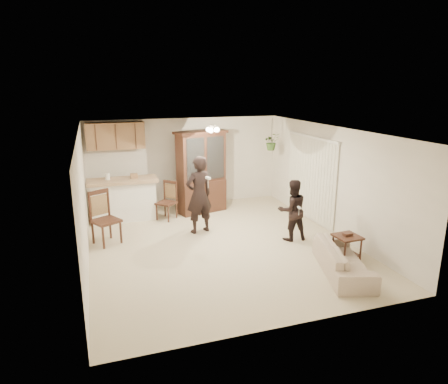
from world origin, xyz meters
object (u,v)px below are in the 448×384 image
object	(u,v)px
sofa	(344,254)
chair_hutch_right	(193,198)
child	(292,211)
china_hutch	(201,173)
side_table	(347,248)
chair_bar	(107,229)
chair_hutch_left	(167,209)
adult	(199,196)

from	to	relation	value
sofa	chair_hutch_right	xyz separation A→B (m)	(-1.66, 4.86, -0.10)
sofa	child	bearing A→B (deg)	22.11
china_hutch	side_table	bearing A→B (deg)	-79.89
chair_bar	chair_hutch_left	world-z (taller)	chair_bar
adult	chair_hutch_right	world-z (taller)	adult
adult	chair_hutch_right	distance (m)	2.08
adult	china_hutch	distance (m)	1.61
chair_hutch_right	sofa	bearing A→B (deg)	84.04
sofa	adult	xyz separation A→B (m)	(-2.00, 2.91, 0.53)
adult	chair_hutch_left	bearing A→B (deg)	-78.11
china_hutch	chair_hutch_left	size ratio (longest dim) A/B	2.23
side_table	chair_hutch_left	world-z (taller)	chair_hutch_left
child	chair_hutch_left	bearing A→B (deg)	-41.33
sofa	chair_hutch_left	world-z (taller)	chair_hutch_left
chair_hutch_left	chair_bar	bearing A→B (deg)	-95.87
sofa	child	size ratio (longest dim) A/B	1.39
child	chair_bar	bearing A→B (deg)	-13.12
adult	china_hutch	size ratio (longest dim) A/B	0.81
sofa	chair_hutch_right	size ratio (longest dim) A/B	1.97
side_table	chair_hutch_left	size ratio (longest dim) A/B	0.58
chair_bar	chair_hutch_left	bearing A→B (deg)	9.51
sofa	adult	world-z (taller)	adult
sofa	child	world-z (taller)	child
sofa	chair_hutch_right	world-z (taller)	chair_hutch_right
child	side_table	xyz separation A→B (m)	(0.52, -1.35, -0.40)
side_table	chair_hutch_right	world-z (taller)	chair_hutch_right
side_table	chair_bar	world-z (taller)	chair_bar
chair_bar	chair_hutch_left	xyz separation A→B (m)	(1.55, 1.21, -0.05)
china_hutch	chair_hutch_left	xyz separation A→B (m)	(-1.05, -0.36, -0.82)
chair_bar	chair_hutch_right	distance (m)	3.18
sofa	side_table	bearing A→B (deg)	-23.16
sofa	side_table	size ratio (longest dim) A/B	3.23
sofa	china_hutch	size ratio (longest dim) A/B	0.84
side_table	chair_hutch_left	distance (m)	4.68
sofa	chair_hutch_left	xyz separation A→B (m)	(-2.57, 4.07, -0.08)
adult	side_table	world-z (taller)	adult
child	chair_bar	size ratio (longest dim) A/B	1.14
side_table	adult	bearing A→B (deg)	133.95
child	side_table	size ratio (longest dim) A/B	2.32
china_hutch	chair_bar	xyz separation A→B (m)	(-2.60, -1.58, -0.77)
sofa	china_hutch	world-z (taller)	china_hutch
sofa	adult	size ratio (longest dim) A/B	1.04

